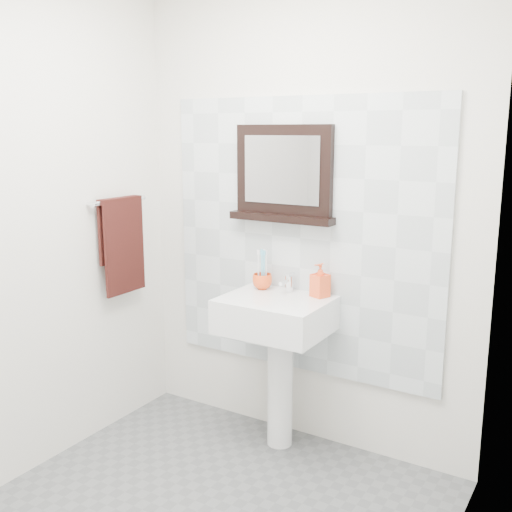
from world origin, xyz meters
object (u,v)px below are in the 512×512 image
at_px(hand_towel, 122,238).
at_px(soap_dispenser, 320,280).
at_px(toothbrush_cup, 262,281).
at_px(pedestal_sink, 276,331).
at_px(framed_mirror, 284,176).

bearing_deg(hand_towel, soap_dispenser, 16.21).
relative_size(toothbrush_cup, soap_dispenser, 0.61).
relative_size(pedestal_sink, framed_mirror, 1.59).
height_order(pedestal_sink, toothbrush_cup, pedestal_sink).
distance_m(pedestal_sink, framed_mirror, 0.83).
relative_size(toothbrush_cup, hand_towel, 0.20).
distance_m(toothbrush_cup, soap_dispenser, 0.35).
height_order(toothbrush_cup, hand_towel, hand_towel).
bearing_deg(framed_mirror, soap_dispenser, -11.20).
height_order(soap_dispenser, hand_towel, hand_towel).
bearing_deg(framed_mirror, toothbrush_cup, -140.90).
bearing_deg(toothbrush_cup, soap_dispenser, 3.79).
xyz_separation_m(pedestal_sink, soap_dispenser, (0.19, 0.14, 0.27)).
distance_m(soap_dispenser, hand_towel, 1.16).
bearing_deg(hand_towel, toothbrush_cup, 21.41).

